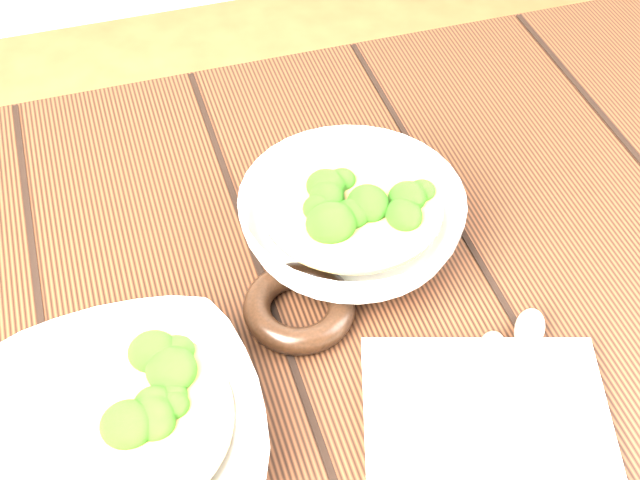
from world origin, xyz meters
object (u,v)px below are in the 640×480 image
soup_bowl_back (351,221)px  trivet (299,307)px  napkin (487,422)px  table (305,403)px  soup_bowl_front (121,431)px

soup_bowl_back → trivet: size_ratio=2.66×
soup_bowl_back → napkin: soup_bowl_back is taller
table → soup_bowl_back: size_ratio=4.54×
soup_bowl_front → trivet: size_ratio=2.21×
table → napkin: 0.22m
napkin → soup_bowl_back: bearing=118.1°
table → soup_bowl_back: 0.19m
table → napkin: (0.11, -0.14, 0.13)m
table → napkin: napkin is taller
trivet → napkin: 0.19m
table → soup_bowl_back: bearing=48.8°
table → trivet: 0.13m
table → napkin: size_ratio=6.13×
table → soup_bowl_front: soup_bowl_front is taller
napkin → table: bearing=146.1°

